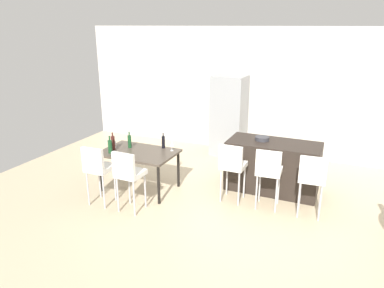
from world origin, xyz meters
name	(u,v)px	position (x,y,z in m)	size (l,w,h in m)	color
ground_plane	(244,204)	(0.00, 0.00, 0.00)	(10.00, 10.00, 0.00)	#C6B28E
back_wall	(281,93)	(0.00, 2.81, 1.45)	(10.00, 0.12, 2.90)	beige
kitchen_island	(273,166)	(0.30, 0.79, 0.46)	(1.64, 0.76, 0.92)	black
bar_chair_left	(232,164)	(-0.24, 0.03, 0.70)	(0.40, 0.40, 1.05)	white
bar_chair_middle	(269,169)	(0.38, 0.03, 0.70)	(0.43, 0.43, 1.05)	white
bar_chair_right	(312,176)	(1.06, 0.03, 0.70)	(0.43, 0.43, 1.05)	white
dining_table	(139,155)	(-1.95, -0.18, 0.67)	(1.34, 0.88, 0.74)	#4C4238
dining_chair_near	(98,166)	(-2.25, -0.98, 0.70)	(0.40, 0.40, 1.05)	white
dining_chair_far	(128,172)	(-1.65, -0.98, 0.70)	(0.42, 0.42, 1.05)	white
wine_bottle_middle	(113,143)	(-2.43, -0.28, 0.87)	(0.07, 0.07, 0.33)	#471E19
wine_bottle_left	(110,146)	(-2.37, -0.44, 0.86)	(0.08, 0.08, 0.32)	#194723
wine_bottle_inner	(130,141)	(-2.22, -0.05, 0.86)	(0.07, 0.07, 0.31)	#194723
wine_bottle_right	(163,142)	(-1.63, 0.18, 0.86)	(0.06, 0.06, 0.30)	black
wine_glass_far	(172,144)	(-1.42, 0.11, 0.86)	(0.07, 0.07, 0.17)	silver
wine_glass_near	(114,141)	(-2.49, -0.15, 0.86)	(0.07, 0.07, 0.17)	silver
refrigerator	(229,116)	(-1.08, 2.37, 0.92)	(0.72, 0.68, 1.84)	#939699
fruit_bowl	(262,138)	(0.07, 0.83, 0.96)	(0.25, 0.25, 0.07)	#333338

